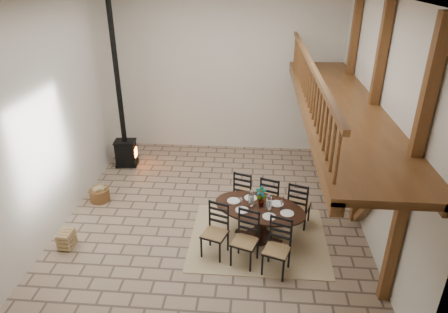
# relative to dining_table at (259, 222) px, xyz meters

# --- Properties ---
(ground) EXTENTS (8.00, 8.00, 0.00)m
(ground) POSITION_rel_dining_table_xyz_m (-1.09, 0.93, -0.43)
(ground) COLOR #907660
(ground) RESTS_ON ground
(room_shell) EXTENTS (7.02, 8.02, 5.01)m
(room_shell) POSITION_rel_dining_table_xyz_m (0.10, 0.93, 2.59)
(room_shell) COLOR beige
(room_shell) RESTS_ON ground
(rug) EXTENTS (3.00, 2.50, 0.02)m
(rug) POSITION_rel_dining_table_xyz_m (-0.00, -0.00, -0.42)
(rug) COLOR tan
(rug) RESTS_ON ground
(dining_table) EXTENTS (2.43, 2.70, 1.29)m
(dining_table) POSITION_rel_dining_table_xyz_m (0.00, 0.00, 0.00)
(dining_table) COLOR black
(dining_table) RESTS_ON ground
(wood_stove) EXTENTS (0.67, 0.54, 5.00)m
(wood_stove) POSITION_rel_dining_table_xyz_m (-4.01, 3.31, 0.71)
(wood_stove) COLOR black
(wood_stove) RESTS_ON ground
(log_basket) EXTENTS (0.50, 0.50, 0.42)m
(log_basket) POSITION_rel_dining_table_xyz_m (-4.10, 1.26, -0.25)
(log_basket) COLOR brown
(log_basket) RESTS_ON ground
(log_stack) EXTENTS (0.31, 0.41, 0.39)m
(log_stack) POSITION_rel_dining_table_xyz_m (-4.12, -0.64, -0.23)
(log_stack) COLOR tan
(log_stack) RESTS_ON ground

